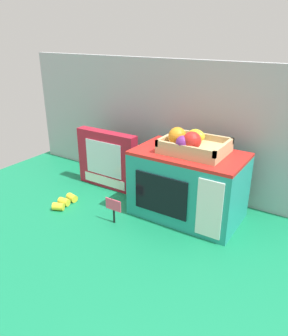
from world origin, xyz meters
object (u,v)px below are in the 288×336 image
at_px(toy_microwave, 188,185).
at_px(food_groups_crate, 191,144).
at_px(cookie_set_box, 107,160).
at_px(price_sign, 113,207).
at_px(loose_toy_banana, 65,202).

distance_m(toy_microwave, food_groups_crate, 0.17).
relative_size(toy_microwave, cookie_set_box, 1.34).
bearing_deg(price_sign, cookie_set_box, 132.57).
relative_size(food_groups_crate, price_sign, 2.34).
xyz_separation_m(food_groups_crate, loose_toy_banana, (-0.47, -0.21, -0.28)).
xyz_separation_m(toy_microwave, food_groups_crate, (0.00, 0.00, 0.17)).
bearing_deg(cookie_set_box, toy_microwave, -4.82).
bearing_deg(price_sign, food_groups_crate, 44.37).
distance_m(cookie_set_box, price_sign, 0.34).
bearing_deg(cookie_set_box, price_sign, -47.43).
height_order(food_groups_crate, cookie_set_box, food_groups_crate).
distance_m(toy_microwave, loose_toy_banana, 0.53).
distance_m(food_groups_crate, cookie_set_box, 0.47).
relative_size(food_groups_crate, cookie_set_box, 0.76).
bearing_deg(food_groups_crate, loose_toy_banana, -155.69).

